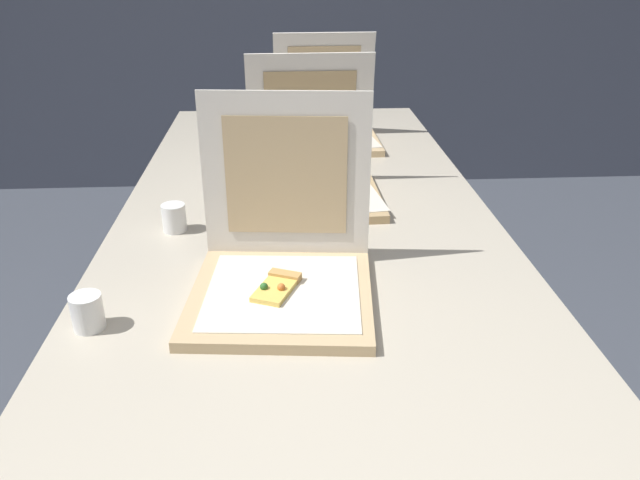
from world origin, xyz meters
TOP-DOWN VIEW (x-y plane):
  - table at (0.00, 0.68)m, footprint 0.98×2.47m
  - pizza_box_front at (-0.06, 0.38)m, footprint 0.39×0.40m
  - pizza_box_middle at (0.03, 0.91)m, footprint 0.37×0.37m
  - pizza_box_back at (0.10, 1.45)m, footprint 0.37×0.37m
  - cup_white_mid at (-0.33, 0.69)m, footprint 0.06×0.06m
  - cup_white_far at (-0.18, 1.10)m, footprint 0.06×0.06m
  - cup_white_near_left at (-0.42, 0.27)m, footprint 0.06×0.06m

SIDE VIEW (x-z plane):
  - table at x=0.00m, z-range 0.33..1.09m
  - cup_white_mid at x=-0.33m, z-range 0.75..0.82m
  - cup_white_far at x=-0.18m, z-range 0.75..0.82m
  - cup_white_near_left at x=-0.42m, z-range 0.75..0.82m
  - pizza_box_back at x=0.10m, z-range 0.62..0.99m
  - pizza_box_middle at x=0.03m, z-range 0.62..1.00m
  - pizza_box_front at x=-0.06m, z-range 0.62..1.00m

